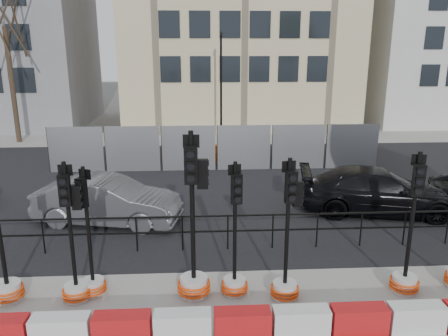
{
  "coord_description": "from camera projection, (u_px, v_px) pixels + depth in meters",
  "views": [
    {
      "loc": [
        -0.69,
        -9.45,
        5.26
      ],
      "look_at": [
        -0.0,
        3.0,
        1.78
      ],
      "focal_mm": 35.0,
      "sensor_mm": 36.0,
      "label": 1
    }
  ],
  "objects": [
    {
      "name": "ground",
      "position": [
        231.0,
        272.0,
        10.54
      ],
      "size": [
        120.0,
        120.0,
        0.0
      ],
      "primitive_type": "plane",
      "color": "#51514C",
      "rests_on": "ground"
    },
    {
      "name": "road",
      "position": [
        218.0,
        184.0,
        17.27
      ],
      "size": [
        40.0,
        14.0,
        0.03
      ],
      "primitive_type": "cube",
      "color": "black",
      "rests_on": "ground"
    },
    {
      "name": "sidewalk_far",
      "position": [
        212.0,
        138.0,
        25.93
      ],
      "size": [
        40.0,
        4.0,
        0.02
      ],
      "primitive_type": "cube",
      "color": "gray",
      "rests_on": "ground"
    },
    {
      "name": "kerb_railing",
      "position": [
        228.0,
        226.0,
        11.51
      ],
      "size": [
        18.0,
        0.04,
        1.0
      ],
      "color": "black",
      "rests_on": "ground"
    },
    {
      "name": "heras_fencing",
      "position": [
        228.0,
        151.0,
        19.88
      ],
      "size": [
        14.33,
        1.72,
        2.0
      ],
      "color": "#93969B",
      "rests_on": "ground"
    },
    {
      "name": "lamp_post_far",
      "position": [
        221.0,
        85.0,
        24.11
      ],
      "size": [
        0.12,
        0.56,
        6.0
      ],
      "color": "black",
      "rests_on": "ground"
    },
    {
      "name": "tree_bare_far",
      "position": [
        4.0,
        19.0,
        23.07
      ],
      "size": [
        2.0,
        2.0,
        9.0
      ],
      "color": "#473828",
      "rests_on": "ground"
    },
    {
      "name": "barrier_row",
      "position": [
        242.0,
        332.0,
        7.75
      ],
      "size": [
        13.6,
        0.5,
        0.8
      ],
      "color": "red",
      "rests_on": "ground"
    },
    {
      "name": "traffic_signal_a",
      "position": [
        5.0,
        271.0,
        9.18
      ],
      "size": [
        0.67,
        0.67,
        3.38
      ],
      "rotation": [
        0.0,
        0.0,
        -0.09
      ],
      "color": "silver",
      "rests_on": "ground"
    },
    {
      "name": "traffic_signal_b",
      "position": [
        75.0,
        269.0,
        9.19
      ],
      "size": [
        0.61,
        0.61,
        3.08
      ],
      "rotation": [
        0.0,
        0.0,
        0.02
      ],
      "color": "silver",
      "rests_on": "ground"
    },
    {
      "name": "traffic_signal_c",
      "position": [
        91.0,
        270.0,
        9.44
      ],
      "size": [
        0.57,
        0.57,
        2.92
      ],
      "rotation": [
        0.0,
        0.0,
        -0.33
      ],
      "color": "silver",
      "rests_on": "ground"
    },
    {
      "name": "traffic_signal_d",
      "position": [
        194.0,
        259.0,
        9.32
      ],
      "size": [
        0.72,
        0.72,
        3.66
      ],
      "rotation": [
        0.0,
        0.0,
        -0.05
      ],
      "color": "silver",
      "rests_on": "ground"
    },
    {
      "name": "traffic_signal_e",
      "position": [
        235.0,
        268.0,
        9.45
      ],
      "size": [
        0.59,
        0.59,
        3.01
      ],
      "rotation": [
        0.0,
        0.0,
        0.2
      ],
      "color": "silver",
      "rests_on": "ground"
    },
    {
      "name": "traffic_signal_f",
      "position": [
        286.0,
        267.0,
        9.24
      ],
      "size": [
        0.62,
        0.62,
        3.14
      ],
      "rotation": [
        0.0,
        0.0,
        0.14
      ],
      "color": "silver",
      "rests_on": "ground"
    },
    {
      "name": "traffic_signal_g",
      "position": [
        407.0,
        265.0,
        9.52
      ],
      "size": [
        0.63,
        0.63,
        3.21
      ],
      "rotation": [
        0.0,
        0.0,
        -0.23
      ],
      "color": "silver",
      "rests_on": "ground"
    },
    {
      "name": "car_b",
      "position": [
        108.0,
        201.0,
        13.28
      ],
      "size": [
        3.24,
        4.99,
        1.45
      ],
      "primitive_type": "imported",
      "rotation": [
        0.0,
        0.0,
        1.37
      ],
      "color": "#515257",
      "rests_on": "ground"
    },
    {
      "name": "car_c",
      "position": [
        378.0,
        191.0,
        14.14
      ],
      "size": [
        3.8,
        5.77,
        1.47
      ],
      "primitive_type": "imported",
      "rotation": [
        0.0,
        0.0,
        1.4
      ],
      "color": "black",
      "rests_on": "ground"
    }
  ]
}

